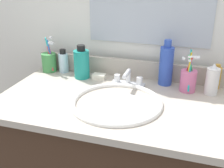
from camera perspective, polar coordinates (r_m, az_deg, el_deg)
name	(u,v)px	position (r m, az deg, el deg)	size (l,w,h in m)	color
countertop	(109,101)	(1.21, -0.59, -3.62)	(0.96, 0.58, 0.03)	#B2A899
backsplash	(125,68)	(1.43, 2.78, 3.36)	(0.96, 0.02, 0.09)	#B2A899
back_wall	(127,107)	(1.59, 3.17, -4.77)	(2.06, 0.04, 1.30)	silver
sink_basin	(116,110)	(1.17, 0.89, -5.36)	(0.39, 0.39, 0.11)	white
faucet	(128,80)	(1.31, 3.29, 0.76)	(0.16, 0.10, 0.08)	silver
bottle_gel_clear	(63,62)	(1.50, -9.98, 4.50)	(0.05, 0.05, 0.13)	silver
bottle_shampoo_blue	(166,65)	(1.33, 11.10, 3.86)	(0.06, 0.06, 0.22)	#2D4CB2
bottle_lotion_white	(212,81)	(1.29, 19.93, 0.67)	(0.06, 0.06, 0.14)	white
bottle_mouthwash_teal	(82,63)	(1.40, -6.28, 4.22)	(0.08, 0.08, 0.17)	teal
bottle_oil_amber	(216,77)	(1.36, 20.69, 1.27)	(0.04, 0.04, 0.12)	gold
cup_green	(49,62)	(1.53, -12.82, 4.53)	(0.08, 0.09, 0.19)	#3F8C47
cup_pink	(188,79)	(1.29, 15.45, 0.91)	(0.08, 0.09, 0.19)	#D16693
soap_bar	(99,76)	(1.40, -2.68, 1.57)	(0.06, 0.04, 0.02)	white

